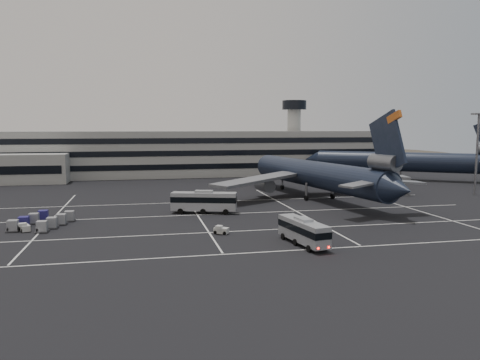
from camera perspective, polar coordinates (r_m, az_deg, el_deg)
name	(u,v)px	position (r m, az deg, el deg)	size (l,w,h in m)	color
ground	(236,218)	(78.82, -0.53, -4.64)	(260.00, 260.00, 0.00)	black
lane_markings	(240,217)	(79.70, 0.04, -4.51)	(90.00, 55.62, 0.01)	silver
terminal	(181,154)	(147.70, -7.20, 3.19)	(125.00, 26.00, 24.00)	gray
hills	(205,179)	(249.54, -4.29, 0.15)	(352.00, 180.00, 44.00)	#38332B
lightpole_right	(478,142)	(116.84, 26.98, 4.11)	(2.40, 2.40, 18.28)	slate
trijet_main	(316,174)	(100.42, 9.28, 0.70)	(46.81, 57.54, 18.08)	black
trijet_far	(404,161)	(143.45, 19.41, 2.18)	(50.36, 38.42, 18.08)	black
bus_near	(303,230)	(61.23, 7.72, -6.07)	(3.91, 10.28, 3.54)	#999BA0
bus_far	(204,201)	(82.97, -4.41, -2.54)	(11.79, 5.92, 4.06)	#999BA0
tug_a	(25,227)	(75.44, -24.74, -5.28)	(1.97, 2.38, 1.33)	#B9B9B5
tug_b	(222,230)	(67.07, -2.23, -6.12)	(2.31, 2.09, 1.28)	#B9B9B5
uld_cluster	(43,221)	(78.35, -22.92, -4.61)	(9.28, 11.66, 1.68)	#2D2D30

